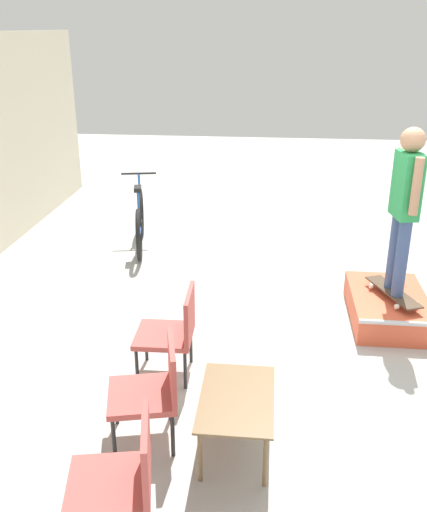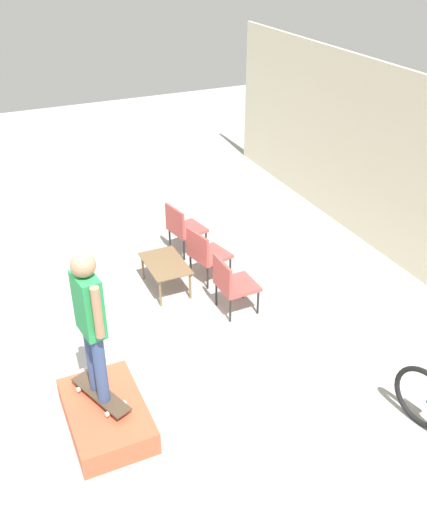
% 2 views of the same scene
% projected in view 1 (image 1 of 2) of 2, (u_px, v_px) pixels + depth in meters
% --- Properties ---
extents(ground_plane, '(24.00, 24.00, 0.00)m').
position_uv_depth(ground_plane, '(345.00, 357.00, 5.69)').
color(ground_plane, '#A8A8A3').
extents(skate_ramp_box, '(1.31, 0.82, 0.31)m').
position_uv_depth(skate_ramp_box, '(388.00, 307.00, 6.38)').
color(skate_ramp_box, '#DB5638').
rests_on(skate_ramp_box, ground_plane).
extents(skateboard_on_ramp, '(0.86, 0.50, 0.07)m').
position_uv_depth(skateboard_on_ramp, '(393.00, 292.00, 6.21)').
color(skateboard_on_ramp, '#473828').
rests_on(skateboard_on_ramp, skate_ramp_box).
extents(person_skater, '(0.57, 0.25, 1.77)m').
position_uv_depth(person_skater, '(405.00, 198.00, 5.82)').
color(person_skater, '#384C7A').
rests_on(person_skater, skateboard_on_ramp).
extents(coffee_table, '(0.89, 0.57, 0.45)m').
position_uv_depth(coffee_table, '(237.00, 403.00, 4.34)').
color(coffee_table, brown).
rests_on(coffee_table, ground_plane).
extents(patio_chair_left, '(0.61, 0.61, 0.86)m').
position_uv_depth(patio_chair_left, '(123.00, 474.00, 3.53)').
color(patio_chair_left, black).
rests_on(patio_chair_left, ground_plane).
extents(patio_chair_center, '(0.62, 0.62, 0.86)m').
position_uv_depth(patio_chair_center, '(153.00, 387.00, 4.39)').
color(patio_chair_center, black).
rests_on(patio_chair_center, ground_plane).
extents(patio_chair_right, '(0.53, 0.53, 0.86)m').
position_uv_depth(patio_chair_right, '(173.00, 329.00, 5.23)').
color(patio_chair_right, black).
rests_on(patio_chair_right, ground_plane).
extents(bicycle, '(1.74, 0.54, 1.03)m').
position_uv_depth(bicycle, '(140.00, 222.00, 8.38)').
color(bicycle, black).
rests_on(bicycle, ground_plane).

